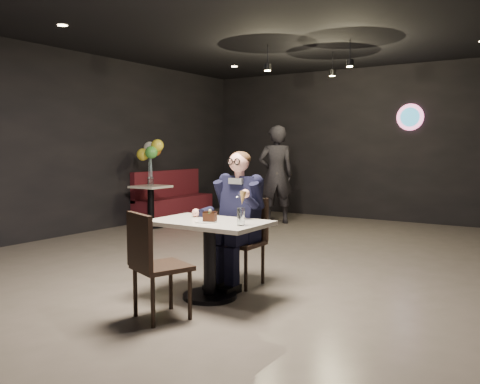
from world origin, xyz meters
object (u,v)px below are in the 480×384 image
Objects in this scene: chair_far at (241,242)px; booth_bench at (174,195)px; chair_near at (162,265)px; side_table at (151,207)px; sundae_glass at (241,216)px; seated_man at (241,217)px; main_table at (210,259)px; balloon_vase at (151,181)px; passerby at (276,175)px.

booth_bench is at bearing 138.01° from chair_far.
side_table is (-3.44, 3.59, -0.10)m from chair_near.
chair_far is 1.28× the size of side_table.
seated_man is at bearing 122.87° from sundae_glass.
seated_man is (0.00, 0.55, 0.34)m from main_table.
booth_bench is 1.10m from balloon_vase.
chair_far is at bearing 0.00° from seated_man.
sundae_glass is 4.87m from balloon_vase.
balloon_vase is at bearing 145.49° from chair_far.
chair_far is 0.47× the size of booth_bench.
sundae_glass is 4.89m from side_table.
sundae_glass reaches higher than side_table.
chair_near is at bearing 69.55° from passerby.
main_table is 1.20× the size of chair_near.
passerby reaches higher than chair_near.
balloon_vase is (-3.84, 2.99, -0.00)m from sundae_glass.
main_table reaches higher than side_table.
balloon_vase is at bearing 139.71° from main_table.
main_table is 0.76× the size of seated_man.
passerby is (1.68, 1.61, 0.56)m from side_table.
booth_bench is (-3.74, 3.36, -0.24)m from seated_man.
chair_near is 1.28× the size of side_table.
seated_man is 0.75m from sundae_glass.
chair_near is 4.99m from balloon_vase.
chair_far reaches higher than main_table.
chair_far is 1.23m from chair_near.
passerby is at bearing 113.89° from chair_far.
booth_bench is at bearing -21.87° from passerby.
chair_near is at bearing -90.00° from main_table.
passerby is (-1.76, 4.53, 0.55)m from main_table.
balloon_vase is (-3.44, 2.36, 0.11)m from seated_man.
seated_man is at bearing 111.67° from chair_near.
seated_man is at bearing 0.00° from chair_far.
main_table is 0.65m from seated_man.
chair_near is 0.82m from sundae_glass.
main_table is 0.57× the size of booth_bench.
chair_far is at bearing 90.00° from main_table.
side_table is (-3.44, 2.91, -0.02)m from main_table.
booth_bench reaches higher than side_table.
main_table is at bearing -40.29° from side_table.
seated_man is at bearing 90.00° from main_table.
balloon_vase is (-3.44, 2.91, 0.45)m from main_table.
sundae_glass reaches higher than main_table.
seated_man is at bearing -34.51° from balloon_vase.
seated_man reaches higher than chair_far.
chair_near reaches higher than side_table.
chair_near reaches higher than sundae_glass.
chair_near is at bearing -90.00° from seated_man.
passerby is (1.98, 0.61, 0.44)m from booth_bench.
main_table is 0.61m from sundae_glass.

